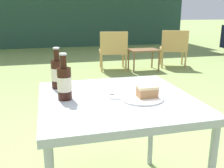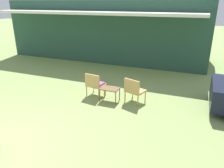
% 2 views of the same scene
% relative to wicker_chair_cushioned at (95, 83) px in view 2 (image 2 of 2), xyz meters
% --- Properties ---
extents(cabin_building, '(10.61, 4.66, 3.07)m').
position_rel_wicker_chair_cushioned_xyz_m(cabin_building, '(-1.76, 5.49, 1.10)').
color(cabin_building, '#284C3D').
rests_on(cabin_building, ground_plane).
extents(wicker_chair_cushioned, '(0.61, 0.54, 0.80)m').
position_rel_wicker_chair_cushioned_xyz_m(wicker_chair_cushioned, '(0.00, 0.00, 0.00)').
color(wicker_chair_cushioned, tan).
rests_on(wicker_chair_cushioned, ground_plane).
extents(wicker_chair_plain, '(0.67, 0.62, 0.80)m').
position_rel_wicker_chair_cushioned_xyz_m(wicker_chair_plain, '(1.36, -0.02, 0.01)').
color(wicker_chair_plain, tan).
rests_on(wicker_chair_plain, ground_plane).
extents(garden_side_table, '(0.59, 0.41, 0.44)m').
position_rel_wicker_chair_cushioned_xyz_m(garden_side_table, '(0.61, -0.17, -0.06)').
color(garden_side_table, brown).
rests_on(garden_side_table, ground_plane).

